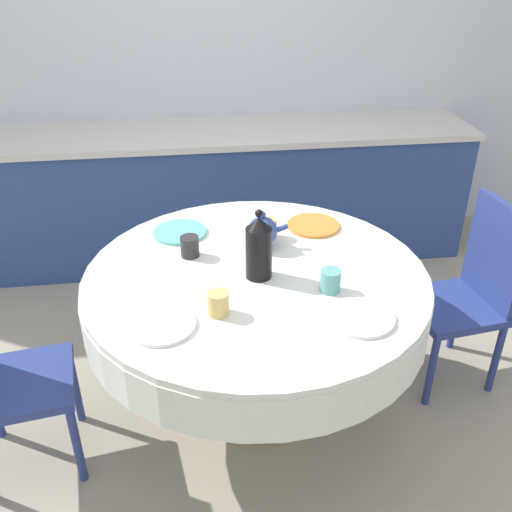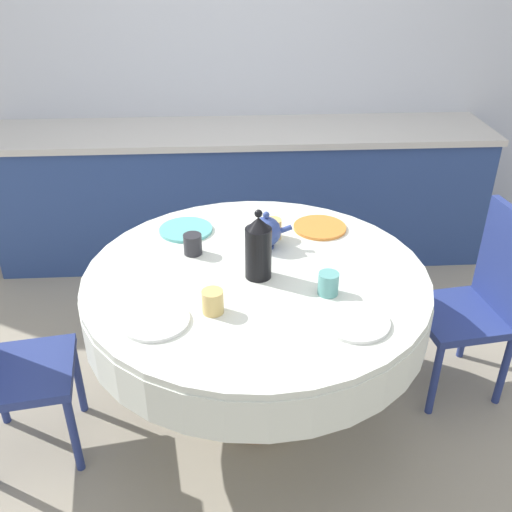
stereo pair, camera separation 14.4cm
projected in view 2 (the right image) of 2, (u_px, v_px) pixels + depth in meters
ground_plane at (256, 409)px, 2.75m from camera, size 12.00×12.00×0.00m
wall_back at (239, 53)px, 3.75m from camera, size 7.00×0.05×2.60m
kitchen_counter at (242, 193)px, 3.89m from camera, size 3.24×0.64×0.89m
dining_table at (256, 297)px, 2.43m from camera, size 1.44×1.44×0.77m
chair_left at (479, 297)px, 2.68m from camera, size 0.45×0.45×0.94m
plate_near_left at (155, 321)px, 2.07m from camera, size 0.25×0.25×0.01m
cup_near_left at (213, 302)px, 2.10m from camera, size 0.08×0.08×0.09m
plate_near_right at (355, 322)px, 2.06m from camera, size 0.25×0.25×0.01m
cup_near_right at (328, 284)px, 2.21m from camera, size 0.08×0.08×0.09m
plate_far_left at (186, 230)px, 2.69m from camera, size 0.25×0.25×0.01m
cup_far_left at (193, 244)px, 2.48m from camera, size 0.08×0.08×0.09m
plate_far_right at (320, 227)px, 2.71m from camera, size 0.25×0.25×0.01m
cup_far_right at (273, 229)px, 2.61m from camera, size 0.08×0.08×0.09m
coffee_carafe at (258, 248)px, 2.28m from camera, size 0.11×0.11×0.30m
teapot at (266, 232)px, 2.51m from camera, size 0.19×0.13×0.18m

